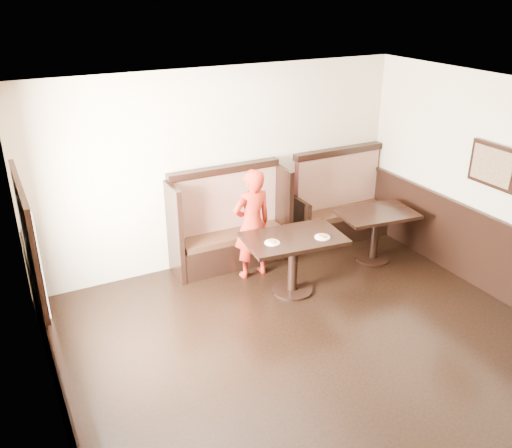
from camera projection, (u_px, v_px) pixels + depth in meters
ground at (368, 401)px, 5.38m from camera, size 7.00×7.00×0.00m
room_shell at (331, 338)px, 5.21m from camera, size 7.00×7.00×7.00m
booth_main at (229, 229)px, 7.84m from camera, size 1.75×0.72×1.45m
booth_neighbor at (340, 209)px, 8.67m from camera, size 1.65×0.72×1.45m
table_main at (293, 250)px, 7.04m from camera, size 1.34×0.92×0.81m
table_neighbor at (376, 224)px, 7.90m from camera, size 1.18×0.84×0.76m
child at (252, 224)px, 7.38m from camera, size 0.59×0.41×1.57m
pizza_plate_left at (272, 242)px, 6.79m from camera, size 0.19×0.19×0.04m
pizza_plate_right at (322, 237)px, 6.94m from camera, size 0.20×0.20×0.04m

